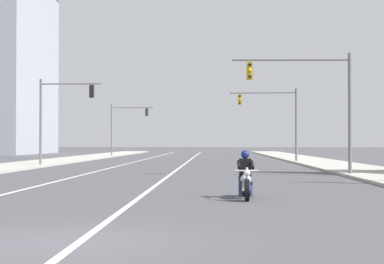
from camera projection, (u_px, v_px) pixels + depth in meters
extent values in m
plane|color=#47474C|center=(65.00, 242.00, 10.21)|extent=(400.00, 400.00, 0.00)
cube|color=beige|center=(189.00, 161.00, 55.17)|extent=(0.16, 100.00, 0.01)
cube|color=beige|center=(140.00, 161.00, 55.33)|extent=(0.16, 100.00, 0.01)
cube|color=#ADA89E|center=(318.00, 162.00, 49.77)|extent=(4.40, 110.00, 0.14)
cube|color=#ADA89E|center=(51.00, 162.00, 50.59)|extent=(4.40, 110.00, 0.14)
cylinder|color=black|center=(247.00, 190.00, 17.33)|extent=(0.12, 0.64, 0.64)
cylinder|color=black|center=(244.00, 186.00, 18.88)|extent=(0.12, 0.64, 0.64)
cylinder|color=silver|center=(247.00, 179.00, 17.44)|extent=(0.07, 0.33, 0.68)
sphere|color=white|center=(247.00, 173.00, 17.29)|extent=(0.20, 0.20, 0.20)
cylinder|color=silver|center=(247.00, 171.00, 17.49)|extent=(0.70, 0.05, 0.04)
ellipsoid|color=#B7BABF|center=(246.00, 179.00, 17.99)|extent=(0.32, 0.56, 0.28)
cube|color=silver|center=(246.00, 186.00, 18.11)|extent=(0.24, 0.44, 0.24)
cube|color=black|center=(245.00, 180.00, 18.43)|extent=(0.28, 0.52, 0.12)
cube|color=#B7BABF|center=(244.00, 177.00, 18.83)|extent=(0.20, 0.36, 0.08)
cylinder|color=silver|center=(240.00, 188.00, 18.51)|extent=(0.08, 0.55, 0.08)
cube|color=black|center=(245.00, 168.00, 18.39)|extent=(0.36, 0.24, 0.56)
sphere|color=navy|center=(245.00, 154.00, 18.38)|extent=(0.26, 0.26, 0.26)
cylinder|color=navy|center=(250.00, 180.00, 18.24)|extent=(0.14, 0.44, 0.30)
cylinder|color=navy|center=(251.00, 191.00, 18.06)|extent=(0.11, 0.16, 0.35)
cylinder|color=black|center=(252.00, 165.00, 18.13)|extent=(0.10, 0.52, 0.27)
cylinder|color=navy|center=(241.00, 180.00, 18.25)|extent=(0.14, 0.44, 0.30)
cylinder|color=navy|center=(240.00, 191.00, 18.07)|extent=(0.11, 0.16, 0.35)
cylinder|color=black|center=(239.00, 165.00, 18.14)|extent=(0.10, 0.52, 0.27)
cylinder|color=slate|center=(350.00, 114.00, 30.26)|extent=(0.18, 0.18, 6.20)
cylinder|color=slate|center=(291.00, 60.00, 30.34)|extent=(5.91, 0.27, 0.11)
cube|color=#B79319|center=(250.00, 71.00, 30.35)|extent=(0.31, 0.25, 0.90)
sphere|color=black|center=(250.00, 64.00, 30.20)|extent=(0.18, 0.18, 0.18)
sphere|color=orange|center=(250.00, 70.00, 30.19)|extent=(0.18, 0.18, 0.18)
sphere|color=black|center=(250.00, 76.00, 30.19)|extent=(0.18, 0.18, 0.18)
cylinder|color=slate|center=(41.00, 123.00, 42.89)|extent=(0.18, 0.18, 6.20)
cylinder|color=slate|center=(71.00, 84.00, 42.78)|extent=(4.32, 0.26, 0.11)
cube|color=black|center=(92.00, 91.00, 42.67)|extent=(0.31, 0.25, 0.90)
sphere|color=black|center=(92.00, 87.00, 42.83)|extent=(0.18, 0.18, 0.18)
sphere|color=orange|center=(92.00, 92.00, 42.82)|extent=(0.18, 0.18, 0.18)
sphere|color=black|center=(92.00, 96.00, 42.82)|extent=(0.18, 0.18, 0.18)
cylinder|color=slate|center=(296.00, 125.00, 50.20)|extent=(0.18, 0.18, 6.20)
cylinder|color=slate|center=(263.00, 93.00, 50.52)|extent=(5.50, 0.46, 0.11)
cube|color=#B79319|center=(240.00, 99.00, 50.70)|extent=(0.31, 0.26, 0.90)
sphere|color=black|center=(240.00, 96.00, 50.55)|extent=(0.18, 0.18, 0.18)
sphere|color=orange|center=(240.00, 99.00, 50.55)|extent=(0.18, 0.18, 0.18)
sphere|color=black|center=(240.00, 103.00, 50.54)|extent=(0.18, 0.18, 0.18)
cylinder|color=slate|center=(112.00, 131.00, 72.15)|extent=(0.18, 0.18, 6.20)
cylinder|color=slate|center=(132.00, 108.00, 72.05)|extent=(4.97, 0.22, 0.11)
cube|color=black|center=(147.00, 112.00, 71.94)|extent=(0.31, 0.25, 0.90)
sphere|color=black|center=(147.00, 110.00, 72.10)|extent=(0.18, 0.18, 0.18)
sphere|color=orange|center=(147.00, 112.00, 72.10)|extent=(0.18, 0.18, 0.18)
sphere|color=black|center=(147.00, 115.00, 72.09)|extent=(0.18, 0.18, 0.18)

